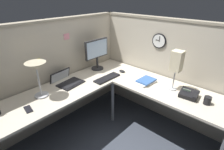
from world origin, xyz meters
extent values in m
plane|color=#383D47|center=(0.00, 0.00, 0.00)|extent=(6.80, 6.80, 0.00)
cube|color=#B7AD99|center=(-0.36, 0.87, 0.78)|extent=(2.57, 0.10, 1.55)
cube|color=gray|center=(-0.36, 0.87, 1.56)|extent=(2.57, 0.12, 0.03)
cube|color=#B7AD99|center=(0.87, -0.27, 0.78)|extent=(0.10, 2.37, 1.55)
cube|color=gray|center=(0.87, -0.27, 1.56)|extent=(0.12, 2.37, 0.03)
cube|color=beige|center=(-0.38, 0.47, 0.71)|extent=(2.35, 0.66, 0.03)
cube|color=beige|center=(0.47, -0.60, 0.71)|extent=(0.66, 1.49, 0.03)
cylinder|color=slate|center=(0.16, 0.16, 0.35)|extent=(0.05, 0.05, 0.70)
cylinder|color=#232326|center=(0.31, 0.64, 0.74)|extent=(0.20, 0.20, 0.02)
cylinder|color=#232326|center=(0.31, 0.64, 0.84)|extent=(0.04, 0.04, 0.20)
cube|color=#232326|center=(0.31, 0.64, 1.08)|extent=(0.46, 0.03, 0.30)
cube|color=#99B2D1|center=(0.31, 0.62, 1.08)|extent=(0.42, 0.01, 0.26)
cube|color=black|center=(-0.32, 0.52, 0.74)|extent=(0.37, 0.28, 0.02)
cube|color=black|center=(-0.32, 0.52, 0.75)|extent=(0.31, 0.21, 0.00)
cube|color=black|center=(-0.34, 0.75, 0.77)|extent=(0.35, 0.11, 0.22)
cube|color=silver|center=(-0.34, 0.74, 0.77)|extent=(0.31, 0.09, 0.18)
cube|color=black|center=(0.15, 0.26, 0.74)|extent=(0.43, 0.15, 0.02)
ellipsoid|color=black|center=(0.48, 0.25, 0.75)|extent=(0.06, 0.10, 0.03)
cylinder|color=#B7BABF|center=(-0.74, 0.54, 0.74)|extent=(0.17, 0.17, 0.02)
cylinder|color=#B7BABF|center=(-0.74, 0.54, 0.93)|extent=(0.02, 0.02, 0.38)
cone|color=#B2A88C|center=(-0.74, 0.54, 1.13)|extent=(0.24, 0.24, 0.09)
cube|color=black|center=(-0.99, 0.38, 0.73)|extent=(0.09, 0.15, 0.01)
cube|color=black|center=(0.46, -0.83, 0.77)|extent=(0.21, 0.22, 0.10)
cube|color=#8CA58C|center=(0.46, -0.80, 0.80)|extent=(0.02, 0.09, 0.04)
cube|color=black|center=(0.47, -0.91, 0.79)|extent=(0.19, 0.06, 0.04)
cube|color=silver|center=(0.43, -0.22, 0.74)|extent=(0.31, 0.26, 0.02)
cube|color=#335999|center=(0.44, -0.23, 0.76)|extent=(0.27, 0.20, 0.02)
cylinder|color=#B7BABF|center=(0.51, -0.60, 0.74)|extent=(0.11, 0.11, 0.01)
cylinder|color=#B7BABF|center=(0.51, -0.60, 0.87)|extent=(0.02, 0.02, 0.27)
cube|color=beige|center=(0.51, -0.60, 1.13)|extent=(0.13, 0.13, 0.26)
cylinder|color=black|center=(0.45, -1.04, 0.78)|extent=(0.08, 0.08, 0.10)
cylinder|color=black|center=(0.82, -0.17, 1.25)|extent=(0.03, 0.22, 0.22)
cylinder|color=white|center=(0.80, -0.17, 1.25)|extent=(0.00, 0.19, 0.19)
cube|color=black|center=(0.80, -0.15, 1.26)|extent=(0.00, 0.06, 0.01)
cube|color=black|center=(0.80, -0.18, 1.29)|extent=(0.00, 0.01, 0.08)
cube|color=#EAD84C|center=(-0.61, 0.82, 1.07)|extent=(0.11, 0.00, 0.08)
cube|color=pink|center=(-0.11, 0.82, 1.32)|extent=(0.09, 0.00, 0.09)
camera|label=1|loc=(-1.53, -1.36, 1.90)|focal=28.02mm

